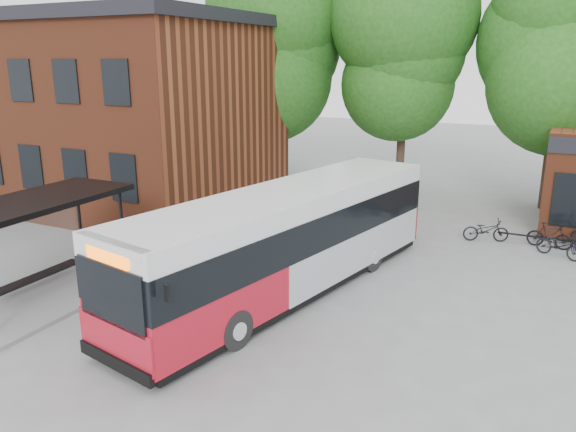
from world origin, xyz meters
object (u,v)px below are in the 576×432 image
at_px(bicycle_2, 559,245).
at_px(bus_shelter, 40,247).
at_px(city_bus, 288,242).
at_px(bicycle_0, 486,230).
at_px(bicycle_1, 550,236).

bearing_deg(bicycle_2, bus_shelter, 151.68).
bearing_deg(bicycle_2, city_bus, 158.11).
bearing_deg(city_bus, bicycle_2, 55.30).
relative_size(bicycle_0, bicycle_1, 1.07).
distance_m(bicycle_0, bicycle_2, 2.62).
distance_m(city_bus, bicycle_1, 10.26).
bearing_deg(bicycle_1, bus_shelter, 136.01).
xyz_separation_m(bicycle_1, bicycle_2, (0.34, -0.92, -0.04)).
distance_m(city_bus, bicycle_2, 9.83).
distance_m(bicycle_0, bicycle_1, 2.18).
relative_size(bicycle_0, bicycle_2, 1.02).
distance_m(bus_shelter, bicycle_2, 16.68).
height_order(bus_shelter, city_bus, city_bus).
relative_size(bus_shelter, bicycle_1, 4.52).
bearing_deg(city_bus, bicycle_0, 70.29).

